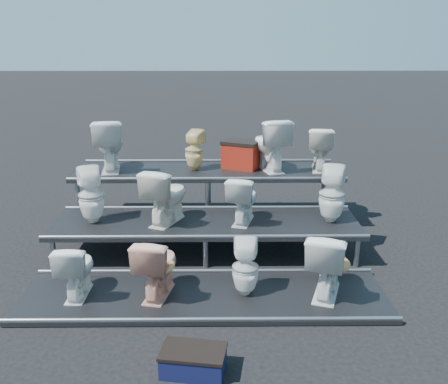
{
  "coord_description": "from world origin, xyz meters",
  "views": [
    {
      "loc": [
        0.19,
        -6.45,
        2.89
      ],
      "look_at": [
        0.25,
        0.1,
        0.86
      ],
      "focal_mm": 40.0,
      "sensor_mm": 36.0,
      "label": 1
    }
  ],
  "objects_px": {
    "toilet_3": "(327,262)",
    "toilet_7": "(332,194)",
    "toilet_8": "(109,145)",
    "step_stool": "(193,362)",
    "toilet_9": "(194,150)",
    "toilet_1": "(157,266)",
    "toilet_6": "(243,199)",
    "toilet_0": "(76,269)",
    "toilet_11": "(320,148)",
    "toilet_4": "(91,195)",
    "red_crate": "(242,156)",
    "toilet_5": "(166,195)",
    "toilet_10": "(270,144)",
    "toilet_2": "(245,267)"
  },
  "relations": [
    {
      "from": "toilet_1",
      "to": "toilet_7",
      "type": "xyz_separation_m",
      "value": [
        2.24,
        1.3,
        0.43
      ]
    },
    {
      "from": "toilet_4",
      "to": "step_stool",
      "type": "distance_m",
      "value": 3.12
    },
    {
      "from": "toilet_3",
      "to": "step_stool",
      "type": "xyz_separation_m",
      "value": [
        -1.46,
        -1.33,
        -0.35
      ]
    },
    {
      "from": "toilet_5",
      "to": "toilet_8",
      "type": "relative_size",
      "value": 0.93
    },
    {
      "from": "toilet_1",
      "to": "toilet_4",
      "type": "distance_m",
      "value": 1.71
    },
    {
      "from": "toilet_10",
      "to": "step_stool",
      "type": "distance_m",
      "value": 4.23
    },
    {
      "from": "toilet_4",
      "to": "toilet_6",
      "type": "bearing_deg",
      "value": 160.5
    },
    {
      "from": "toilet_1",
      "to": "toilet_6",
      "type": "bearing_deg",
      "value": -116.88
    },
    {
      "from": "toilet_10",
      "to": "toilet_11",
      "type": "bearing_deg",
      "value": 163.89
    },
    {
      "from": "toilet_3",
      "to": "toilet_4",
      "type": "bearing_deg",
      "value": -4.54
    },
    {
      "from": "red_crate",
      "to": "toilet_1",
      "type": "bearing_deg",
      "value": -86.63
    },
    {
      "from": "step_stool",
      "to": "toilet_10",
      "type": "bearing_deg",
      "value": 84.01
    },
    {
      "from": "toilet_3",
      "to": "toilet_7",
      "type": "xyz_separation_m",
      "value": [
        0.31,
        1.3,
        0.4
      ]
    },
    {
      "from": "toilet_9",
      "to": "red_crate",
      "type": "distance_m",
      "value": 0.79
    },
    {
      "from": "toilet_5",
      "to": "toilet_10",
      "type": "bearing_deg",
      "value": -115.87
    },
    {
      "from": "toilet_0",
      "to": "toilet_3",
      "type": "height_order",
      "value": "toilet_3"
    },
    {
      "from": "toilet_4",
      "to": "toilet_9",
      "type": "bearing_deg",
      "value": -155.4
    },
    {
      "from": "red_crate",
      "to": "step_stool",
      "type": "height_order",
      "value": "red_crate"
    },
    {
      "from": "step_stool",
      "to": "toilet_11",
      "type": "bearing_deg",
      "value": 73.72
    },
    {
      "from": "toilet_5",
      "to": "toilet_1",
      "type": "bearing_deg",
      "value": 114.43
    },
    {
      "from": "toilet_8",
      "to": "step_stool",
      "type": "xyz_separation_m",
      "value": [
        1.51,
        -3.93,
        -1.17
      ]
    },
    {
      "from": "toilet_8",
      "to": "toilet_11",
      "type": "height_order",
      "value": "toilet_8"
    },
    {
      "from": "toilet_1",
      "to": "toilet_4",
      "type": "xyz_separation_m",
      "value": [
        -1.03,
        1.3,
        0.43
      ]
    },
    {
      "from": "toilet_0",
      "to": "toilet_9",
      "type": "bearing_deg",
      "value": -114.61
    },
    {
      "from": "toilet_3",
      "to": "red_crate",
      "type": "relative_size",
      "value": 1.42
    },
    {
      "from": "toilet_1",
      "to": "toilet_5",
      "type": "height_order",
      "value": "toilet_5"
    },
    {
      "from": "toilet_4",
      "to": "toilet_7",
      "type": "xyz_separation_m",
      "value": [
        3.27,
        0.0,
        0.01
      ]
    },
    {
      "from": "toilet_10",
      "to": "toilet_9",
      "type": "bearing_deg",
      "value": -16.11
    },
    {
      "from": "toilet_5",
      "to": "toilet_8",
      "type": "distance_m",
      "value": 1.71
    },
    {
      "from": "toilet_9",
      "to": "red_crate",
      "type": "height_order",
      "value": "toilet_9"
    },
    {
      "from": "toilet_3",
      "to": "toilet_10",
      "type": "height_order",
      "value": "toilet_10"
    },
    {
      "from": "toilet_1",
      "to": "toilet_9",
      "type": "bearing_deg",
      "value": -85.32
    },
    {
      "from": "toilet_5",
      "to": "toilet_10",
      "type": "relative_size",
      "value": 0.92
    },
    {
      "from": "toilet_0",
      "to": "toilet_9",
      "type": "xyz_separation_m",
      "value": [
        1.23,
        2.6,
        0.8
      ]
    },
    {
      "from": "toilet_10",
      "to": "toilet_1",
      "type": "bearing_deg",
      "value": 43.8
    },
    {
      "from": "toilet_8",
      "to": "red_crate",
      "type": "xyz_separation_m",
      "value": [
        2.11,
        0.15,
        -0.21
      ]
    },
    {
      "from": "toilet_11",
      "to": "red_crate",
      "type": "relative_size",
      "value": 1.26
    },
    {
      "from": "toilet_4",
      "to": "red_crate",
      "type": "xyz_separation_m",
      "value": [
        2.11,
        1.45,
        0.21
      ]
    },
    {
      "from": "toilet_4",
      "to": "toilet_10",
      "type": "distance_m",
      "value": 2.88
    },
    {
      "from": "toilet_0",
      "to": "toilet_11",
      "type": "relative_size",
      "value": 0.93
    },
    {
      "from": "toilet_7",
      "to": "toilet_9",
      "type": "distance_m",
      "value": 2.35
    },
    {
      "from": "toilet_8",
      "to": "toilet_4",
      "type": "bearing_deg",
      "value": 81.97
    },
    {
      "from": "toilet_4",
      "to": "red_crate",
      "type": "relative_size",
      "value": 1.4
    },
    {
      "from": "toilet_1",
      "to": "toilet_3",
      "type": "xyz_separation_m",
      "value": [
        1.93,
        0.0,
        0.03
      ]
    },
    {
      "from": "toilet_2",
      "to": "toilet_8",
      "type": "relative_size",
      "value": 0.81
    },
    {
      "from": "toilet_7",
      "to": "toilet_10",
      "type": "distance_m",
      "value": 1.55
    },
    {
      "from": "toilet_5",
      "to": "toilet_9",
      "type": "xyz_separation_m",
      "value": [
        0.33,
        1.3,
        0.34
      ]
    },
    {
      "from": "toilet_2",
      "to": "toilet_5",
      "type": "distance_m",
      "value": 1.71
    },
    {
      "from": "toilet_9",
      "to": "red_crate",
      "type": "relative_size",
      "value": 1.17
    },
    {
      "from": "toilet_1",
      "to": "step_stool",
      "type": "bearing_deg",
      "value": 120.97
    }
  ]
}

